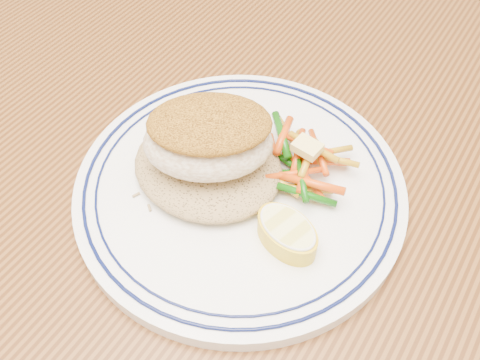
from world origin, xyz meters
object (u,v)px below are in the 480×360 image
object	(u,v)px
plate	(240,187)
fish_fillet	(208,137)
dining_table	(241,268)
vegetable_pile	(301,161)
rice_pilaf	(208,164)
lemon_wedge	(287,233)

from	to	relation	value
plate	fish_fillet	world-z (taller)	fish_fillet
dining_table	vegetable_pile	distance (m)	0.14
rice_pilaf	vegetable_pile	size ratio (longest dim) A/B	1.32
lemon_wedge	vegetable_pile	bearing A→B (deg)	110.83
rice_pilaf	vegetable_pile	xyz separation A→B (m)	(0.07, 0.05, -0.00)
lemon_wedge	rice_pilaf	bearing A→B (deg)	165.39
dining_table	plate	distance (m)	0.11
fish_fillet	vegetable_pile	xyz separation A→B (m)	(0.07, 0.05, -0.04)
vegetable_pile	lemon_wedge	xyz separation A→B (m)	(0.03, -0.07, -0.00)
dining_table	fish_fillet	xyz separation A→B (m)	(-0.04, 0.01, 0.16)
dining_table	plate	bearing A→B (deg)	125.24
dining_table	plate	xyz separation A→B (m)	(-0.01, 0.02, 0.11)
dining_table	rice_pilaf	xyz separation A→B (m)	(-0.04, 0.01, 0.13)
dining_table	vegetable_pile	size ratio (longest dim) A/B	14.19
lemon_wedge	plate	bearing A→B (deg)	154.96
rice_pilaf	vegetable_pile	distance (m)	0.08
vegetable_pile	fish_fillet	bearing A→B (deg)	-144.23
dining_table	lemon_wedge	distance (m)	0.14
fish_fillet	plate	bearing A→B (deg)	10.29
dining_table	lemon_wedge	bearing A→B (deg)	-12.35
rice_pilaf	fish_fillet	distance (m)	0.04
dining_table	fish_fillet	size ratio (longest dim) A/B	10.87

